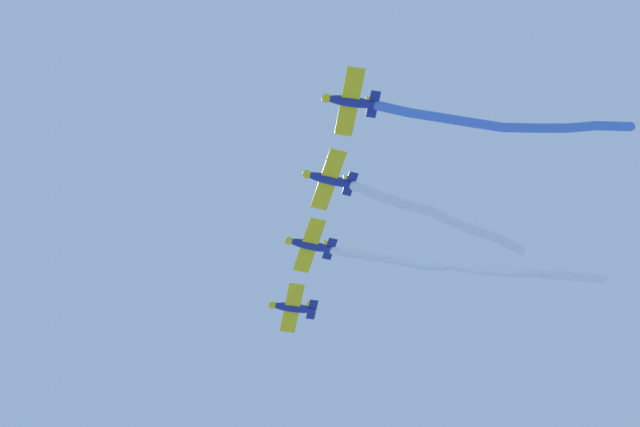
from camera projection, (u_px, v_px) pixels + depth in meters
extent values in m
ellipsoid|color=navy|center=(294.00, 308.00, 88.19)|extent=(2.37, 4.59, 0.93)
sphere|color=yellow|center=(272.00, 305.00, 87.97)|extent=(1.01, 1.01, 0.79)
ellipsoid|color=black|center=(288.00, 305.00, 88.41)|extent=(0.96, 1.28, 0.50)
cube|color=yellow|center=(292.00, 308.00, 88.08)|extent=(6.75, 3.63, 0.12)
cube|color=navy|center=(312.00, 310.00, 88.45)|extent=(2.72, 1.67, 0.10)
cube|color=yellow|center=(311.00, 306.00, 88.83)|extent=(0.46, 1.02, 1.28)
ellipsoid|color=navy|center=(311.00, 245.00, 83.73)|extent=(2.74, 4.51, 0.93)
sphere|color=yellow|center=(289.00, 241.00, 83.39)|extent=(1.05, 1.05, 0.79)
ellipsoid|color=black|center=(305.00, 242.00, 83.92)|extent=(1.04, 1.29, 0.50)
cube|color=yellow|center=(309.00, 246.00, 83.61)|extent=(6.65, 4.17, 0.12)
cube|color=navy|center=(330.00, 249.00, 84.10)|extent=(2.71, 1.87, 0.10)
cube|color=yellow|center=(329.00, 246.00, 84.48)|extent=(0.54, 0.99, 1.28)
cylinder|color=white|center=(350.00, 253.00, 84.34)|extent=(2.10, 3.30, 1.13)
cylinder|color=white|center=(381.00, 258.00, 84.73)|extent=(1.93, 3.18, 1.11)
cylinder|color=white|center=(410.00, 263.00, 85.15)|extent=(2.14, 2.97, 1.11)
cylinder|color=white|center=(438.00, 266.00, 85.73)|extent=(1.85, 2.97, 1.47)
cylinder|color=white|center=(468.00, 268.00, 86.19)|extent=(1.99, 3.33, 0.91)
cylinder|color=white|center=(499.00, 272.00, 86.65)|extent=(1.94, 3.30, 1.27)
cylinder|color=white|center=(530.00, 274.00, 86.92)|extent=(1.58, 3.32, 0.98)
cylinder|color=white|center=(560.00, 275.00, 87.13)|extent=(1.80, 3.01, 1.16)
cylinder|color=white|center=(588.00, 278.00, 87.36)|extent=(1.66, 3.15, 1.03)
sphere|color=white|center=(333.00, 251.00, 84.05)|extent=(0.83, 0.83, 0.83)
sphere|color=white|center=(366.00, 255.00, 84.63)|extent=(0.83, 0.83, 0.83)
sphere|color=white|center=(396.00, 260.00, 84.83)|extent=(0.83, 0.83, 0.83)
sphere|color=white|center=(424.00, 266.00, 85.48)|extent=(0.83, 0.83, 0.83)
sphere|color=white|center=(452.00, 266.00, 85.97)|extent=(0.83, 0.83, 0.83)
sphere|color=white|center=(483.00, 271.00, 86.41)|extent=(0.83, 0.83, 0.83)
sphere|color=white|center=(514.00, 273.00, 86.89)|extent=(0.83, 0.83, 0.83)
sphere|color=white|center=(546.00, 274.00, 86.94)|extent=(0.83, 0.83, 0.83)
sphere|color=white|center=(573.00, 276.00, 87.32)|extent=(0.83, 0.83, 0.83)
sphere|color=white|center=(603.00, 279.00, 87.40)|extent=(0.83, 0.83, 0.83)
ellipsoid|color=navy|center=(330.00, 180.00, 78.80)|extent=(2.77, 4.51, 0.93)
sphere|color=yellow|center=(307.00, 174.00, 78.44)|extent=(1.05, 1.05, 0.79)
ellipsoid|color=black|center=(324.00, 176.00, 78.98)|extent=(1.04, 1.29, 0.50)
cube|color=yellow|center=(328.00, 180.00, 78.67)|extent=(6.64, 4.21, 0.12)
cube|color=navy|center=(350.00, 184.00, 79.17)|extent=(2.70, 1.88, 0.10)
cube|color=yellow|center=(349.00, 181.00, 79.55)|extent=(0.55, 0.99, 1.28)
cylinder|color=white|center=(367.00, 191.00, 79.33)|extent=(2.34, 2.75, 1.31)
cylinder|color=white|center=(392.00, 200.00, 79.73)|extent=(2.00, 2.49, 1.05)
cylinder|color=white|center=(417.00, 208.00, 80.23)|extent=(2.10, 2.68, 1.09)
cylinder|color=white|center=(440.00, 216.00, 80.98)|extent=(2.42, 2.49, 1.11)
cylinder|color=white|center=(463.00, 226.00, 81.69)|extent=(2.21, 2.59, 1.09)
cylinder|color=white|center=(486.00, 234.00, 82.19)|extent=(1.99, 2.46, 0.96)
cylinder|color=white|center=(509.00, 244.00, 82.61)|extent=(2.42, 2.69, 1.44)
sphere|color=white|center=(354.00, 186.00, 79.13)|extent=(0.91, 0.91, 0.91)
sphere|color=white|center=(380.00, 197.00, 79.52)|extent=(0.91, 0.91, 0.91)
sphere|color=white|center=(404.00, 204.00, 79.93)|extent=(0.91, 0.91, 0.91)
sphere|color=white|center=(430.00, 211.00, 80.52)|extent=(0.91, 0.91, 0.91)
sphere|color=white|center=(451.00, 221.00, 81.44)|extent=(0.91, 0.91, 0.91)
sphere|color=white|center=(475.00, 231.00, 81.95)|extent=(0.91, 0.91, 0.91)
sphere|color=white|center=(496.00, 238.00, 82.43)|extent=(0.91, 0.91, 0.91)
sphere|color=white|center=(521.00, 250.00, 82.79)|extent=(0.91, 0.91, 0.91)
ellipsoid|color=navy|center=(351.00, 102.00, 74.34)|extent=(2.31, 4.60, 0.93)
sphere|color=yellow|center=(326.00, 98.00, 74.14)|extent=(1.00, 1.00, 0.79)
ellipsoid|color=black|center=(345.00, 99.00, 74.57)|extent=(0.94, 1.27, 0.50)
cube|color=yellow|center=(350.00, 102.00, 74.23)|extent=(6.76, 3.55, 0.12)
cube|color=navy|center=(373.00, 104.00, 74.58)|extent=(2.72, 1.63, 0.10)
cube|color=yellow|center=(372.00, 101.00, 74.97)|extent=(0.44, 1.02, 1.28)
cylinder|color=#4C75DB|center=(393.00, 109.00, 74.85)|extent=(2.12, 2.90, 1.19)
cylinder|color=#4C75DB|center=(424.00, 115.00, 75.47)|extent=(1.99, 2.94, 1.22)
cylinder|color=#4C75DB|center=(454.00, 120.00, 75.95)|extent=(1.84, 2.91, 0.98)
cylinder|color=#4C75DB|center=(486.00, 125.00, 76.34)|extent=(1.86, 3.12, 0.95)
cylinder|color=#4C75DB|center=(520.00, 128.00, 76.57)|extent=(1.42, 3.25, 0.86)
cylinder|color=#4C75DB|center=(553.00, 128.00, 76.74)|extent=(1.64, 2.78, 1.33)
cylinder|color=#4C75DB|center=(582.00, 127.00, 77.01)|extent=(1.55, 2.78, 1.51)
cylinder|color=#4C75DB|center=(613.00, 126.00, 77.21)|extent=(1.54, 3.19, 1.00)
sphere|color=#4C75DB|center=(377.00, 106.00, 74.51)|extent=(0.83, 0.83, 0.83)
sphere|color=#4C75DB|center=(408.00, 113.00, 75.18)|extent=(0.83, 0.83, 0.83)
sphere|color=#4C75DB|center=(439.00, 117.00, 75.75)|extent=(0.83, 0.83, 0.83)
sphere|color=#4C75DB|center=(470.00, 122.00, 76.15)|extent=(0.83, 0.83, 0.83)
sphere|color=#4C75DB|center=(503.00, 127.00, 76.54)|extent=(0.83, 0.83, 0.83)
sphere|color=#4C75DB|center=(538.00, 128.00, 76.60)|extent=(0.83, 0.83, 0.83)
sphere|color=#4C75DB|center=(567.00, 128.00, 76.88)|extent=(0.83, 0.83, 0.83)
sphere|color=#4C75DB|center=(596.00, 126.00, 77.14)|extent=(0.83, 0.83, 0.83)
sphere|color=#4C75DB|center=(630.00, 127.00, 77.28)|extent=(0.83, 0.83, 0.83)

